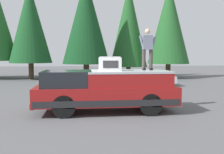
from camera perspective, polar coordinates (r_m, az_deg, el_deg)
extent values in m
plane|color=#565659|center=(10.23, -4.42, -7.83)|extent=(90.00, 90.00, 0.00)
cube|color=maroon|center=(10.12, -1.38, -3.92)|extent=(2.00, 5.50, 0.70)
cube|color=#232326|center=(10.15, -1.38, -5.00)|extent=(2.01, 5.39, 0.24)
cube|color=black|center=(10.02, -10.04, -0.33)|extent=(1.84, 1.87, 0.60)
cube|color=maroon|center=(10.15, 3.57, -0.43)|extent=(1.92, 3.19, 0.52)
cube|color=#B7BABF|center=(10.13, 3.57, 1.26)|extent=(1.94, 3.19, 0.08)
cube|color=#232326|center=(10.29, -16.55, -5.50)|extent=(1.96, 0.16, 0.20)
cube|color=#B2B5BA|center=(10.73, 13.15, -5.01)|extent=(1.96, 0.16, 0.20)
cylinder|color=black|center=(9.32, -10.80, -6.51)|extent=(0.30, 0.84, 0.84)
cylinder|color=black|center=(10.99, -10.11, -4.78)|extent=(0.30, 0.84, 0.84)
cylinder|color=black|center=(9.61, 8.64, -6.14)|extent=(0.30, 0.84, 0.84)
cylinder|color=black|center=(11.23, 6.40, -4.52)|extent=(0.30, 0.84, 0.84)
cube|color=silver|center=(9.95, -0.49, 2.93)|extent=(0.64, 0.84, 0.52)
cube|color=#2D2D30|center=(9.63, -0.29, 2.87)|extent=(0.01, 0.59, 0.29)
cube|color=#99999E|center=(9.95, -0.49, 4.55)|extent=(0.58, 0.76, 0.04)
cylinder|color=#423D38|center=(10.56, 8.76, 3.85)|extent=(0.15, 0.15, 0.84)
cube|color=black|center=(10.53, 8.79, 1.78)|extent=(0.26, 0.11, 0.08)
cylinder|color=#423D38|center=(10.49, 7.17, 3.87)|extent=(0.15, 0.15, 0.84)
cube|color=black|center=(10.46, 7.20, 1.78)|extent=(0.26, 0.11, 0.08)
cube|color=gray|center=(10.54, 8.01, 7.72)|extent=(0.24, 0.40, 0.58)
sphere|color=beige|center=(10.57, 8.04, 10.16)|extent=(0.22, 0.22, 0.22)
cylinder|color=gray|center=(10.57, 9.35, 7.70)|extent=(0.09, 0.23, 0.58)
cylinder|color=gray|center=(10.45, 6.74, 7.76)|extent=(0.09, 0.23, 0.58)
cube|color=silver|center=(18.90, 7.78, -0.53)|extent=(1.64, 4.10, 0.50)
cube|color=#282D38|center=(18.88, 8.09, 0.86)|extent=(1.31, 1.89, 0.42)
cylinder|color=black|center=(17.94, 4.40, -1.36)|extent=(0.20, 0.62, 0.62)
cylinder|color=black|center=(19.35, 3.60, -0.91)|extent=(0.20, 0.62, 0.62)
cylinder|color=black|center=(18.58, 12.12, -1.24)|extent=(0.20, 0.62, 0.62)
cylinder|color=black|center=(19.94, 10.82, -0.81)|extent=(0.20, 0.62, 0.62)
cube|color=maroon|center=(18.35, -7.91, -0.69)|extent=(1.64, 4.10, 0.50)
cube|color=#282D38|center=(18.31, -7.62, 0.75)|extent=(1.31, 1.89, 0.42)
cylinder|color=black|center=(17.74, -12.08, -1.52)|extent=(0.20, 0.62, 0.62)
cylinder|color=black|center=(19.16, -11.65, -1.05)|extent=(0.20, 0.62, 0.62)
cylinder|color=black|center=(17.66, -3.84, -1.45)|extent=(0.20, 0.62, 0.62)
cylinder|color=black|center=(19.09, -4.03, -0.98)|extent=(0.20, 0.62, 0.62)
cylinder|color=#4C3826|center=(26.07, 12.51, 1.38)|extent=(0.49, 0.49, 1.45)
cone|color=#235B28|center=(26.22, 12.70, 11.74)|extent=(4.10, 4.10, 8.00)
cylinder|color=#4C3826|center=(26.95, 3.72, 1.23)|extent=(0.47, 0.47, 1.10)
cone|color=#235B28|center=(27.10, 3.78, 11.69)|extent=(3.91, 3.91, 8.76)
cylinder|color=#4C3826|center=(24.26, -5.80, 1.25)|extent=(0.54, 0.54, 1.48)
cone|color=#14421E|center=(24.44, -5.90, 12.70)|extent=(4.49, 4.49, 8.24)
cylinder|color=#4C3826|center=(25.44, -17.75, 1.31)|extent=(0.48, 0.48, 1.56)
cone|color=#194C23|center=(25.58, -18.02, 11.50)|extent=(4.00, 4.00, 7.51)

